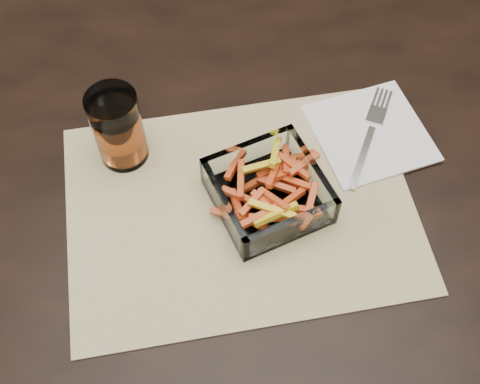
# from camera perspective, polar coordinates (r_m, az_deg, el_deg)

# --- Properties ---
(dining_table) EXTENTS (1.60, 0.90, 0.75)m
(dining_table) POSITION_cam_1_polar(r_m,az_deg,el_deg) (0.89, 6.08, -2.29)
(dining_table) COLOR black
(dining_table) RESTS_ON ground
(placemat) EXTENTS (0.46, 0.35, 0.00)m
(placemat) POSITION_cam_1_polar(r_m,az_deg,el_deg) (0.79, 0.05, -1.41)
(placemat) COLOR #C4B681
(placemat) RESTS_ON dining_table
(glass_bowl) EXTENTS (0.17, 0.17, 0.05)m
(glass_bowl) POSITION_cam_1_polar(r_m,az_deg,el_deg) (0.77, 2.68, -0.08)
(glass_bowl) COLOR white
(glass_bowl) RESTS_ON placemat
(tumbler) EXTENTS (0.07, 0.07, 0.12)m
(tumbler) POSITION_cam_1_polar(r_m,az_deg,el_deg) (0.80, -11.45, 5.81)
(tumbler) COLOR white
(tumbler) RESTS_ON placemat
(napkin) EXTENTS (0.18, 0.18, 0.00)m
(napkin) POSITION_cam_1_polar(r_m,az_deg,el_deg) (0.87, 12.26, 5.49)
(napkin) COLOR white
(napkin) RESTS_ON placemat
(fork) EXTENTS (0.10, 0.17, 0.00)m
(fork) POSITION_cam_1_polar(r_m,az_deg,el_deg) (0.86, 12.26, 5.51)
(fork) COLOR silver
(fork) RESTS_ON napkin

